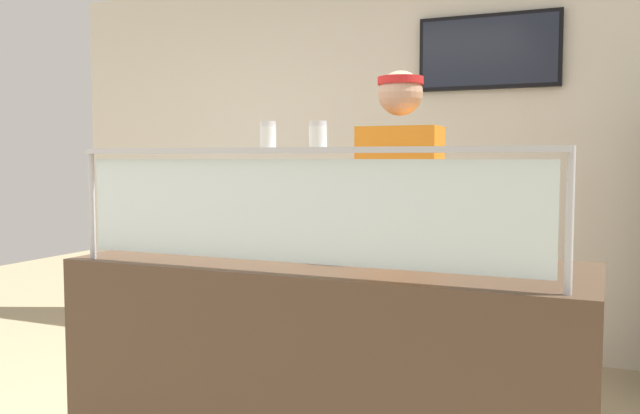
{
  "coord_description": "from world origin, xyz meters",
  "views": [
    {
      "loc": [
        1.99,
        -2.01,
        1.35
      ],
      "look_at": [
        0.94,
        0.42,
        1.16
      ],
      "focal_mm": 37.44,
      "sensor_mm": 36.0,
      "label": 1
    }
  ],
  "objects_px": {
    "pizza_tray": "(345,253)",
    "pepper_flake_shaker": "(318,136)",
    "parmesan_shaker": "(268,136)",
    "worker_figure": "(400,231)",
    "pizza_box_stack": "(213,212)",
    "pizza_server": "(343,249)"
  },
  "relations": [
    {
      "from": "pizza_server",
      "to": "pepper_flake_shaker",
      "type": "relative_size",
      "value": 3.19
    },
    {
      "from": "parmesan_shaker",
      "to": "pizza_box_stack",
      "type": "distance_m",
      "value": 2.66
    },
    {
      "from": "pepper_flake_shaker",
      "to": "pizza_tray",
      "type": "bearing_deg",
      "value": 99.27
    },
    {
      "from": "pepper_flake_shaker",
      "to": "pizza_box_stack",
      "type": "relative_size",
      "value": 0.18
    },
    {
      "from": "pizza_tray",
      "to": "pizza_server",
      "type": "xyz_separation_m",
      "value": [
        0.0,
        -0.02,
        0.02
      ]
    },
    {
      "from": "pizza_tray",
      "to": "pizza_server",
      "type": "height_order",
      "value": "pizza_server"
    },
    {
      "from": "pizza_server",
      "to": "pepper_flake_shaker",
      "type": "bearing_deg",
      "value": -86.01
    },
    {
      "from": "parmesan_shaker",
      "to": "pepper_flake_shaker",
      "type": "height_order",
      "value": "parmesan_shaker"
    },
    {
      "from": "pizza_tray",
      "to": "pepper_flake_shaker",
      "type": "height_order",
      "value": "pepper_flake_shaker"
    },
    {
      "from": "pizza_server",
      "to": "worker_figure",
      "type": "distance_m",
      "value": 0.56
    },
    {
      "from": "parmesan_shaker",
      "to": "worker_figure",
      "type": "height_order",
      "value": "worker_figure"
    },
    {
      "from": "pizza_tray",
      "to": "pepper_flake_shaker",
      "type": "xyz_separation_m",
      "value": [
        0.07,
        -0.43,
        0.46
      ]
    },
    {
      "from": "pizza_tray",
      "to": "parmesan_shaker",
      "type": "bearing_deg",
      "value": -105.86
    },
    {
      "from": "pizza_tray",
      "to": "parmesan_shaker",
      "type": "xyz_separation_m",
      "value": [
        -0.12,
        -0.43,
        0.46
      ]
    },
    {
      "from": "pepper_flake_shaker",
      "to": "pizza_box_stack",
      "type": "height_order",
      "value": "pepper_flake_shaker"
    },
    {
      "from": "pizza_tray",
      "to": "pepper_flake_shaker",
      "type": "distance_m",
      "value": 0.63
    },
    {
      "from": "parmesan_shaker",
      "to": "pepper_flake_shaker",
      "type": "bearing_deg",
      "value": 0.0
    },
    {
      "from": "parmesan_shaker",
      "to": "pizza_box_stack",
      "type": "height_order",
      "value": "parmesan_shaker"
    },
    {
      "from": "pepper_flake_shaker",
      "to": "worker_figure",
      "type": "distance_m",
      "value": 1.05
    },
    {
      "from": "pizza_server",
      "to": "pizza_box_stack",
      "type": "height_order",
      "value": "pizza_box_stack"
    },
    {
      "from": "parmesan_shaker",
      "to": "worker_figure",
      "type": "bearing_deg",
      "value": 78.64
    },
    {
      "from": "pizza_tray",
      "to": "parmesan_shaker",
      "type": "relative_size",
      "value": 4.85
    }
  ]
}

